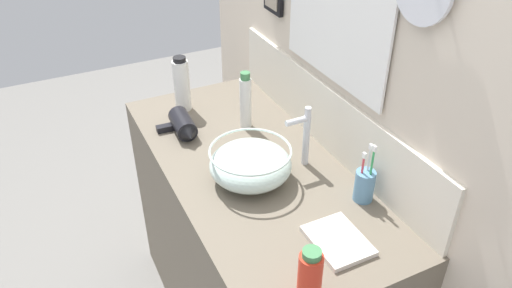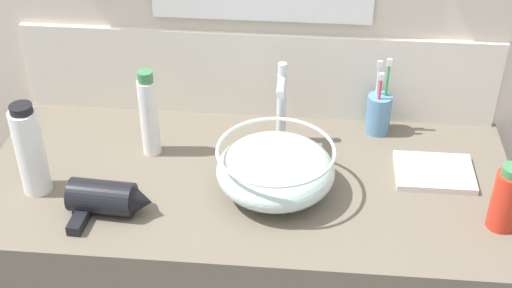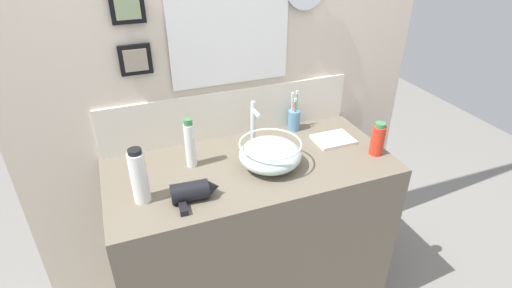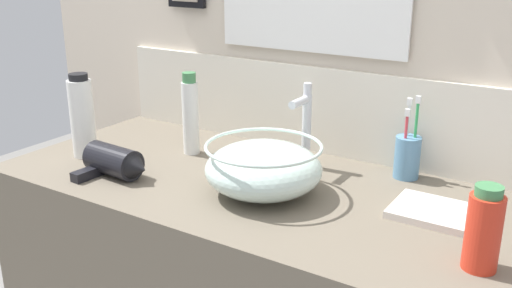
{
  "view_description": "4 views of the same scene",
  "coord_description": "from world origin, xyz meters",
  "px_view_note": "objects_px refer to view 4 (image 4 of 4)",
  "views": [
    {
      "loc": [
        1.26,
        -0.61,
        1.92
      ],
      "look_at": [
        0.02,
        0.0,
        1.0
      ],
      "focal_mm": 35.0,
      "sensor_mm": 36.0,
      "label": 1
    },
    {
      "loc": [
        0.14,
        -1.34,
        1.93
      ],
      "look_at": [
        0.02,
        0.0,
        1.0
      ],
      "focal_mm": 50.0,
      "sensor_mm": 36.0,
      "label": 2
    },
    {
      "loc": [
        -0.51,
        -1.39,
        1.86
      ],
      "look_at": [
        0.02,
        0.0,
        1.0
      ],
      "focal_mm": 28.0,
      "sensor_mm": 36.0,
      "label": 3
    },
    {
      "loc": [
        0.71,
        -1.08,
        1.43
      ],
      "look_at": [
        0.02,
        0.0,
        1.0
      ],
      "focal_mm": 40.0,
      "sensor_mm": 36.0,
      "label": 4
    }
  ],
  "objects_px": {
    "hair_drier": "(116,163)",
    "toothbrush_cup": "(407,156)",
    "spray_bottle": "(82,117)",
    "lotion_bottle": "(484,230)",
    "faucet": "(305,121)",
    "shampoo_bottle": "(190,115)",
    "hand_towel": "(437,212)",
    "glass_bowl_sink": "(264,168)"
  },
  "relations": [
    {
      "from": "glass_bowl_sink",
      "to": "hand_towel",
      "type": "height_order",
      "value": "glass_bowl_sink"
    },
    {
      "from": "toothbrush_cup",
      "to": "shampoo_bottle",
      "type": "xyz_separation_m",
      "value": [
        -0.56,
        -0.14,
        0.05
      ]
    },
    {
      "from": "toothbrush_cup",
      "to": "hand_towel",
      "type": "xyz_separation_m",
      "value": [
        0.13,
        -0.18,
        -0.05
      ]
    },
    {
      "from": "glass_bowl_sink",
      "to": "faucet",
      "type": "bearing_deg",
      "value": 90.0
    },
    {
      "from": "glass_bowl_sink",
      "to": "lotion_bottle",
      "type": "height_order",
      "value": "lotion_bottle"
    },
    {
      "from": "shampoo_bottle",
      "to": "spray_bottle",
      "type": "bearing_deg",
      "value": -143.35
    },
    {
      "from": "glass_bowl_sink",
      "to": "hand_towel",
      "type": "bearing_deg",
      "value": 14.4
    },
    {
      "from": "hand_towel",
      "to": "lotion_bottle",
      "type": "bearing_deg",
      "value": -54.41
    },
    {
      "from": "toothbrush_cup",
      "to": "hair_drier",
      "type": "bearing_deg",
      "value": -147.9
    },
    {
      "from": "lotion_bottle",
      "to": "glass_bowl_sink",
      "type": "bearing_deg",
      "value": 171.4
    },
    {
      "from": "glass_bowl_sink",
      "to": "spray_bottle",
      "type": "bearing_deg",
      "value": -175.56
    },
    {
      "from": "glass_bowl_sink",
      "to": "faucet",
      "type": "height_order",
      "value": "faucet"
    },
    {
      "from": "hair_drier",
      "to": "lotion_bottle",
      "type": "height_order",
      "value": "lotion_bottle"
    },
    {
      "from": "spray_bottle",
      "to": "hand_towel",
      "type": "relative_size",
      "value": 1.23
    },
    {
      "from": "hair_drier",
      "to": "shampoo_bottle",
      "type": "xyz_separation_m",
      "value": [
        0.05,
        0.24,
        0.07
      ]
    },
    {
      "from": "hair_drier",
      "to": "hand_towel",
      "type": "relative_size",
      "value": 1.03
    },
    {
      "from": "faucet",
      "to": "shampoo_bottle",
      "type": "xyz_separation_m",
      "value": [
        -0.32,
        -0.07,
        -0.01
      ]
    },
    {
      "from": "faucet",
      "to": "spray_bottle",
      "type": "height_order",
      "value": "spray_bottle"
    },
    {
      "from": "glass_bowl_sink",
      "to": "hair_drier",
      "type": "xyz_separation_m",
      "value": [
        -0.36,
        -0.11,
        -0.03
      ]
    },
    {
      "from": "hair_drier",
      "to": "faucet",
      "type": "bearing_deg",
      "value": 40.3
    },
    {
      "from": "glass_bowl_sink",
      "to": "hand_towel",
      "type": "relative_size",
      "value": 1.46
    },
    {
      "from": "toothbrush_cup",
      "to": "spray_bottle",
      "type": "distance_m",
      "value": 0.86
    },
    {
      "from": "toothbrush_cup",
      "to": "hand_towel",
      "type": "bearing_deg",
      "value": -54.51
    },
    {
      "from": "faucet",
      "to": "spray_bottle",
      "type": "bearing_deg",
      "value": -156.13
    },
    {
      "from": "hair_drier",
      "to": "spray_bottle",
      "type": "height_order",
      "value": "spray_bottle"
    },
    {
      "from": "lotion_bottle",
      "to": "hand_towel",
      "type": "xyz_separation_m",
      "value": [
        -0.12,
        0.17,
        -0.07
      ]
    },
    {
      "from": "toothbrush_cup",
      "to": "hand_towel",
      "type": "relative_size",
      "value": 1.13
    },
    {
      "from": "lotion_bottle",
      "to": "shampoo_bottle",
      "type": "height_order",
      "value": "shampoo_bottle"
    },
    {
      "from": "faucet",
      "to": "toothbrush_cup",
      "type": "height_order",
      "value": "faucet"
    },
    {
      "from": "hair_drier",
      "to": "toothbrush_cup",
      "type": "height_order",
      "value": "toothbrush_cup"
    },
    {
      "from": "hair_drier",
      "to": "toothbrush_cup",
      "type": "relative_size",
      "value": 0.91
    },
    {
      "from": "spray_bottle",
      "to": "toothbrush_cup",
      "type": "bearing_deg",
      "value": 21.74
    },
    {
      "from": "hair_drier",
      "to": "spray_bottle",
      "type": "bearing_deg",
      "value": 160.69
    },
    {
      "from": "hair_drier",
      "to": "lotion_bottle",
      "type": "distance_m",
      "value": 0.86
    },
    {
      "from": "hand_towel",
      "to": "hair_drier",
      "type": "bearing_deg",
      "value": -164.55
    },
    {
      "from": "glass_bowl_sink",
      "to": "lotion_bottle",
      "type": "distance_m",
      "value": 0.5
    },
    {
      "from": "spray_bottle",
      "to": "hand_towel",
      "type": "height_order",
      "value": "spray_bottle"
    },
    {
      "from": "glass_bowl_sink",
      "to": "faucet",
      "type": "xyz_separation_m",
      "value": [
        -0.0,
        0.2,
        0.06
      ]
    },
    {
      "from": "hair_drier",
      "to": "spray_bottle",
      "type": "relative_size",
      "value": 0.83
    },
    {
      "from": "glass_bowl_sink",
      "to": "spray_bottle",
      "type": "relative_size",
      "value": 1.18
    },
    {
      "from": "lotion_bottle",
      "to": "hand_towel",
      "type": "distance_m",
      "value": 0.22
    },
    {
      "from": "glass_bowl_sink",
      "to": "toothbrush_cup",
      "type": "bearing_deg",
      "value": 48.11
    }
  ]
}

